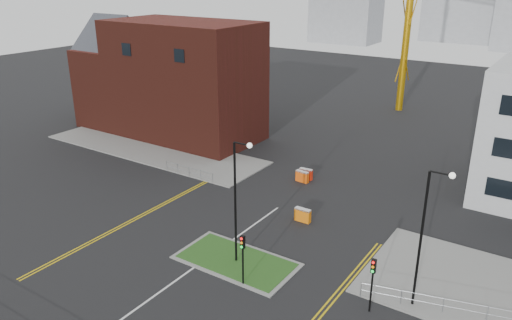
% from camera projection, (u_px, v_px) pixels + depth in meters
% --- Properties ---
extents(ground, '(200.00, 200.00, 0.00)m').
position_uv_depth(ground, '(133.00, 311.00, 30.39)').
color(ground, black).
rests_on(ground, ground).
extents(pavement_left, '(28.00, 8.00, 0.12)m').
position_uv_depth(pavement_left, '(153.00, 149.00, 57.83)').
color(pavement_left, slate).
rests_on(pavement_left, ground).
extents(island_kerb, '(8.60, 4.60, 0.08)m').
position_uv_depth(island_kerb, '(236.00, 261.00, 35.56)').
color(island_kerb, slate).
rests_on(island_kerb, ground).
extents(grass_island, '(8.00, 4.00, 0.12)m').
position_uv_depth(grass_island, '(236.00, 261.00, 35.56)').
color(grass_island, '#1D4416').
rests_on(grass_island, ground).
extents(brick_building, '(24.20, 10.07, 14.24)m').
position_uv_depth(brick_building, '(166.00, 79.00, 61.62)').
color(brick_building, '#4A1A12').
rests_on(brick_building, ground).
extents(streetlamp_island, '(1.46, 0.36, 9.18)m').
position_uv_depth(streetlamp_island, '(238.00, 193.00, 33.54)').
color(streetlamp_island, black).
rests_on(streetlamp_island, ground).
extents(streetlamp_right_near, '(1.46, 0.36, 9.18)m').
position_uv_depth(streetlamp_right_near, '(426.00, 229.00, 28.89)').
color(streetlamp_right_near, black).
rests_on(streetlamp_right_near, ground).
extents(traffic_light_island, '(0.28, 0.33, 3.65)m').
position_uv_depth(traffic_light_island, '(243.00, 251.00, 32.06)').
color(traffic_light_island, black).
rests_on(traffic_light_island, ground).
extents(traffic_light_right, '(0.28, 0.33, 3.65)m').
position_uv_depth(traffic_light_right, '(373.00, 275.00, 29.48)').
color(traffic_light_right, black).
rests_on(traffic_light_right, ground).
extents(railing_left, '(6.05, 0.05, 1.10)m').
position_uv_depth(railing_left, '(189.00, 170.00, 49.82)').
color(railing_left, gray).
rests_on(railing_left, ground).
extents(centre_line, '(0.15, 30.00, 0.01)m').
position_uv_depth(centre_line, '(156.00, 294.00, 31.94)').
color(centre_line, silver).
rests_on(centre_line, ground).
extents(yellow_left_a, '(0.12, 24.00, 0.01)m').
position_uv_depth(yellow_left_a, '(146.00, 212.00, 42.82)').
color(yellow_left_a, gold).
rests_on(yellow_left_a, ground).
extents(yellow_left_b, '(0.12, 24.00, 0.01)m').
position_uv_depth(yellow_left_b, '(148.00, 213.00, 42.67)').
color(yellow_left_b, gold).
rests_on(yellow_left_b, ground).
extents(yellow_right_a, '(0.12, 20.00, 0.01)m').
position_uv_depth(yellow_right_a, '(318.00, 314.00, 30.14)').
color(yellow_right_a, gold).
rests_on(yellow_right_a, ground).
extents(yellow_right_b, '(0.12, 20.00, 0.01)m').
position_uv_depth(yellow_right_b, '(322.00, 316.00, 29.99)').
color(yellow_right_b, gold).
rests_on(yellow_right_b, ground).
extents(skyline_a, '(18.00, 12.00, 22.00)m').
position_uv_depth(skyline_a, '(347.00, 2.00, 140.54)').
color(skyline_a, gray).
rests_on(skyline_a, ground).
extents(skyline_d, '(30.00, 12.00, 12.00)m').
position_uv_depth(skyline_d, '(479.00, 21.00, 141.33)').
color(skyline_d, gray).
rests_on(skyline_d, ground).
extents(barrier_left, '(1.34, 0.52, 1.11)m').
position_uv_depth(barrier_left, '(306.00, 174.00, 49.37)').
color(barrier_left, '#FF2A0E').
rests_on(barrier_left, ground).
extents(barrier_mid, '(1.36, 0.46, 1.14)m').
position_uv_depth(barrier_mid, '(303.00, 214.00, 41.07)').
color(barrier_mid, orange).
rests_on(barrier_mid, ground).
extents(barrier_right, '(1.36, 0.56, 1.11)m').
position_uv_depth(barrier_right, '(302.00, 176.00, 48.78)').
color(barrier_right, '#FD5A0E').
rests_on(barrier_right, ground).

